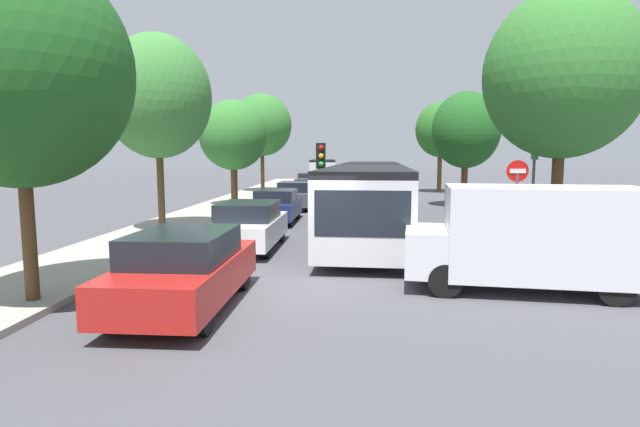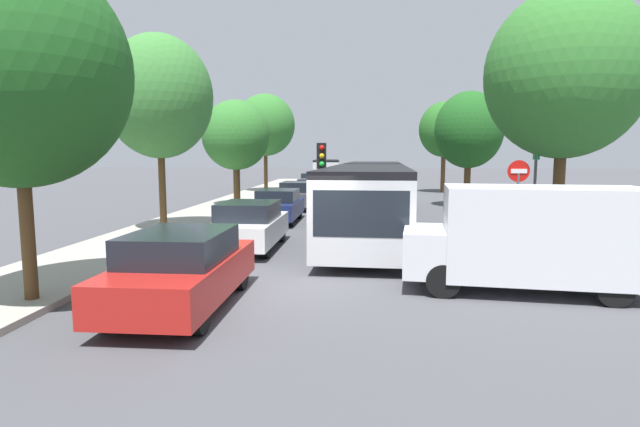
# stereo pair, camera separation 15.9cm
# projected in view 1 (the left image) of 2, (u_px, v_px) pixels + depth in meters

# --- Properties ---
(ground_plane) EXTENTS (200.00, 200.00, 0.00)m
(ground_plane) POSITION_uv_depth(u_px,v_px,m) (300.00, 287.00, 11.36)
(ground_plane) COLOR #47474C
(kerb_strip_left) EXTENTS (3.20, 52.44, 0.14)m
(kerb_strip_left) POSITION_uv_depth(u_px,v_px,m) (240.00, 199.00, 32.76)
(kerb_strip_left) COLOR #9E998E
(kerb_strip_left) RESTS_ON ground
(articulated_bus) EXTENTS (3.59, 17.59, 2.59)m
(articulated_bus) POSITION_uv_depth(u_px,v_px,m) (369.00, 191.00, 20.45)
(articulated_bus) COLOR silver
(articulated_bus) RESTS_ON ground
(city_bus_rear) EXTENTS (3.05, 11.44, 2.44)m
(city_bus_rear) POSITION_uv_depth(u_px,v_px,m) (323.00, 169.00, 53.37)
(city_bus_rear) COLOR silver
(city_bus_rear) RESTS_ON ground
(queued_car_red) EXTENTS (1.94, 4.45, 1.54)m
(queued_car_red) POSITION_uv_depth(u_px,v_px,m) (185.00, 269.00, 9.70)
(queued_car_red) COLOR #B21E19
(queued_car_red) RESTS_ON ground
(queued_car_white) EXTENTS (1.91, 4.37, 1.51)m
(queued_car_white) POSITION_uv_depth(u_px,v_px,m) (249.00, 225.00, 15.82)
(queued_car_white) COLOR white
(queued_car_white) RESTS_ON ground
(queued_car_navy) EXTENTS (1.84, 4.23, 1.46)m
(queued_car_navy) POSITION_uv_depth(u_px,v_px,m) (277.00, 206.00, 22.11)
(queued_car_navy) COLOR navy
(queued_car_navy) RESTS_ON ground
(queued_car_graphite) EXTENTS (1.89, 4.35, 1.50)m
(queued_car_graphite) POSITION_uv_depth(u_px,v_px,m) (296.00, 195.00, 27.59)
(queued_car_graphite) COLOR #47474C
(queued_car_graphite) RESTS_ON ground
(queued_car_green) EXTENTS (1.72, 3.95, 1.36)m
(queued_car_green) POSITION_uv_depth(u_px,v_px,m) (307.00, 189.00, 33.65)
(queued_car_green) COLOR #236638
(queued_car_green) RESTS_ON ground
(queued_car_blue) EXTENTS (1.95, 4.48, 1.55)m
(queued_car_blue) POSITION_uv_depth(u_px,v_px,m) (311.00, 183.00, 39.28)
(queued_car_blue) COLOR #284799
(queued_car_blue) RESTS_ON ground
(white_van) EXTENTS (5.20, 2.55, 2.31)m
(white_van) POSITION_uv_depth(u_px,v_px,m) (531.00, 235.00, 10.89)
(white_van) COLOR silver
(white_van) RESTS_ON ground
(traffic_light) EXTENTS (0.36, 0.38, 3.40)m
(traffic_light) POSITION_uv_depth(u_px,v_px,m) (321.00, 169.00, 17.49)
(traffic_light) COLOR #56595E
(traffic_light) RESTS_ON ground
(no_entry_sign) EXTENTS (0.70, 0.08, 2.82)m
(no_entry_sign) POSITION_uv_depth(u_px,v_px,m) (517.00, 189.00, 16.15)
(no_entry_sign) COLOR #56595E
(no_entry_sign) RESTS_ON ground
(direction_sign_post) EXTENTS (0.35, 1.38, 3.60)m
(direction_sign_post) POSITION_uv_depth(u_px,v_px,m) (534.00, 167.00, 17.64)
(direction_sign_post) COLOR #56595E
(direction_sign_post) RESTS_ON ground
(tree_left_near) EXTENTS (4.22, 4.22, 6.84)m
(tree_left_near) POSITION_uv_depth(u_px,v_px,m) (17.00, 70.00, 9.37)
(tree_left_near) COLOR #51381E
(tree_left_near) RESTS_ON ground
(tree_left_mid) EXTENTS (3.96, 3.96, 7.42)m
(tree_left_mid) POSITION_uv_depth(u_px,v_px,m) (157.00, 97.00, 18.44)
(tree_left_mid) COLOR #51381E
(tree_left_mid) RESTS_ON ground
(tree_left_far) EXTENTS (3.80, 3.80, 6.04)m
(tree_left_far) POSITION_uv_depth(u_px,v_px,m) (233.00, 137.00, 28.05)
(tree_left_far) COLOR #51381E
(tree_left_far) RESTS_ON ground
(tree_left_distant) EXTENTS (4.60, 4.60, 7.66)m
(tree_left_distant) POSITION_uv_depth(u_px,v_px,m) (262.00, 125.00, 38.64)
(tree_left_distant) COLOR #51381E
(tree_left_distant) RESTS_ON ground
(tree_right_near) EXTENTS (5.20, 5.20, 8.46)m
(tree_right_near) POSITION_uv_depth(u_px,v_px,m) (563.00, 75.00, 16.68)
(tree_right_near) COLOR #51381E
(tree_right_near) RESTS_ON ground
(tree_right_mid) EXTENTS (3.82, 3.82, 6.54)m
(tree_right_mid) POSITION_uv_depth(u_px,v_px,m) (465.00, 132.00, 28.21)
(tree_right_mid) COLOR #51381E
(tree_right_mid) RESTS_ON ground
(tree_right_far) EXTENTS (3.90, 3.90, 7.09)m
(tree_right_far) POSITION_uv_depth(u_px,v_px,m) (441.00, 130.00, 38.99)
(tree_right_far) COLOR #51381E
(tree_right_far) RESTS_ON ground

